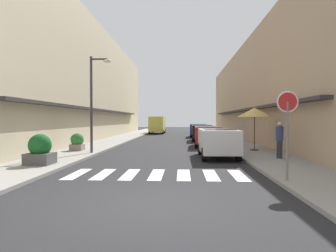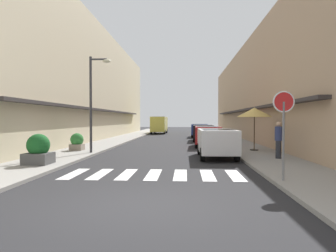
# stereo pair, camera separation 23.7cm
# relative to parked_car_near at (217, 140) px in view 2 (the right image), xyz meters

# --- Properties ---
(ground_plane) EXTENTS (108.29, 108.29, 0.00)m
(ground_plane) POSITION_rel_parked_car_near_xyz_m (-2.71, 10.89, -0.92)
(ground_plane) COLOR #232326
(sidewalk_left) EXTENTS (2.80, 68.91, 0.12)m
(sidewalk_left) POSITION_rel_parked_car_near_xyz_m (-7.87, 10.89, -0.86)
(sidewalk_left) COLOR gray
(sidewalk_left) RESTS_ON ground_plane
(sidewalk_right) EXTENTS (2.80, 68.91, 0.12)m
(sidewalk_right) POSITION_rel_parked_car_near_xyz_m (2.45, 10.89, -0.86)
(sidewalk_right) COLOR gray
(sidewalk_right) RESTS_ON ground_plane
(building_row_left) EXTENTS (5.50, 46.30, 10.65)m
(building_row_left) POSITION_rel_parked_car_near_xyz_m (-11.77, 12.35, 4.40)
(building_row_left) COLOR beige
(building_row_left) RESTS_ON ground_plane
(building_row_right) EXTENTS (5.50, 46.30, 9.00)m
(building_row_right) POSITION_rel_parked_car_near_xyz_m (6.35, 12.35, 3.58)
(building_row_right) COLOR tan
(building_row_right) RESTS_ON ground_plane
(crosswalk) EXTENTS (6.15, 2.20, 0.01)m
(crosswalk) POSITION_rel_parked_car_near_xyz_m (-2.71, -4.87, -0.91)
(crosswalk) COLOR silver
(crosswalk) RESTS_ON ground_plane
(parked_car_near) EXTENTS (1.83, 4.07, 1.47)m
(parked_car_near) POSITION_rel_parked_car_near_xyz_m (0.00, 0.00, 0.00)
(parked_car_near) COLOR silver
(parked_car_near) RESTS_ON ground_plane
(parked_car_mid) EXTENTS (1.93, 4.16, 1.47)m
(parked_car_mid) POSITION_rel_parked_car_near_xyz_m (0.00, 6.32, 0.00)
(parked_car_mid) COLOR maroon
(parked_car_mid) RESTS_ON ground_plane
(parked_car_far) EXTENTS (1.91, 4.45, 1.47)m
(parked_car_far) POSITION_rel_parked_car_near_xyz_m (0.00, 12.21, 0.00)
(parked_car_far) COLOR black
(parked_car_far) RESTS_ON ground_plane
(parked_car_distant) EXTENTS (1.98, 4.44, 1.47)m
(parked_car_distant) POSITION_rel_parked_car_near_xyz_m (0.00, 18.46, 0.00)
(parked_car_distant) COLOR navy
(parked_car_distant) RESTS_ON ground_plane
(delivery_van) EXTENTS (2.07, 5.43, 2.37)m
(delivery_van) POSITION_rel_parked_car_near_xyz_m (-5.26, 26.88, 0.48)
(delivery_van) COLOR #D8CC4C
(delivery_van) RESTS_ON ground_plane
(round_street_sign) EXTENTS (0.65, 0.07, 2.69)m
(round_street_sign) POSITION_rel_parked_car_near_xyz_m (1.36, -6.20, 1.26)
(round_street_sign) COLOR slate
(round_street_sign) RESTS_ON sidewalk_right
(street_lamp) EXTENTS (1.19, 0.28, 5.31)m
(street_lamp) POSITION_rel_parked_car_near_xyz_m (-6.64, 1.06, 2.45)
(street_lamp) COLOR #38383D
(street_lamp) RESTS_ON sidewalk_left
(cafe_umbrella) EXTENTS (2.06, 2.06, 2.54)m
(cafe_umbrella) POSITION_rel_parked_car_near_xyz_m (2.50, 2.78, 1.45)
(cafe_umbrella) COLOR #262626
(cafe_umbrella) RESTS_ON sidewalk_right
(planter_corner) EXTENTS (1.01, 1.01, 1.25)m
(planter_corner) POSITION_rel_parked_car_near_xyz_m (-7.62, -3.37, -0.22)
(planter_corner) COLOR #4C4C4C
(planter_corner) RESTS_ON sidewalk_left
(planter_midblock) EXTENTS (0.77, 0.77, 1.02)m
(planter_midblock) POSITION_rel_parked_car_near_xyz_m (-8.07, 2.28, -0.30)
(planter_midblock) COLOR gray
(planter_midblock) RESTS_ON sidewalk_left
(pedestrian_walking_near) EXTENTS (0.34, 0.34, 1.73)m
(pedestrian_walking_near) POSITION_rel_parked_car_near_xyz_m (2.79, -0.98, 0.11)
(pedestrian_walking_near) COLOR #282B33
(pedestrian_walking_near) RESTS_ON sidewalk_right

